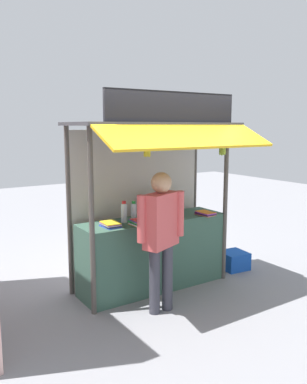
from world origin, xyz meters
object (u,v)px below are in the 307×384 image
object	(u,v)px
water_bottle_front_left	(149,207)
magazine_stack_far_right	(139,222)
magazine_stack_center	(205,213)
magazine_stack_back_left	(170,214)
water_bottle_right	(134,212)
vendor_person	(161,229)
banana_bunch_inner_left	(222,150)
banana_bunch_rightmost	(147,149)
plastic_crate	(233,260)
water_bottle_rear_center	(124,212)
water_bottle_mid_left	(157,205)
water_bottle_mid_right	(166,203)
magazine_stack_front_right	(110,224)

from	to	relation	value
water_bottle_front_left	magazine_stack_far_right	distance (m)	0.54
magazine_stack_center	magazine_stack_far_right	bearing A→B (deg)	179.39
magazine_stack_center	magazine_stack_far_right	distance (m)	1.04
magazine_stack_back_left	water_bottle_right	bearing A→B (deg)	173.64
magazine_stack_center	vendor_person	distance (m)	1.11
banana_bunch_inner_left	water_bottle_right	bearing A→B (deg)	159.83
banana_bunch_rightmost	vendor_person	world-z (taller)	banana_bunch_rightmost
water_bottle_right	magazine_stack_center	bearing A→B (deg)	-13.88
water_bottle_right	plastic_crate	distance (m)	1.91
banana_bunch_inner_left	plastic_crate	distance (m)	1.81
water_bottle_rear_center	water_bottle_right	bearing A→B (deg)	-0.72
magazine_stack_far_right	banana_bunch_rightmost	xyz separation A→B (m)	(0.01, -0.18, 0.89)
magazine_stack_back_left	plastic_crate	world-z (taller)	magazine_stack_back_left
water_bottle_rear_center	plastic_crate	distance (m)	2.03
water_bottle_front_left	water_bottle_mid_left	world-z (taller)	water_bottle_mid_left
magazine_stack_back_left	plastic_crate	size ratio (longest dim) A/B	0.67
water_bottle_mid_right	magazine_stack_center	xyz separation A→B (m)	(0.37, -0.40, -0.12)
water_bottle_mid_right	water_bottle_rear_center	xyz separation A→B (m)	(-0.75, -0.15, -0.01)
banana_bunch_inner_left	plastic_crate	size ratio (longest dim) A/B	0.79
water_bottle_front_left	magazine_stack_far_right	xyz separation A→B (m)	(-0.38, -0.37, -0.09)
magazine_stack_back_left	banana_bunch_rightmost	size ratio (longest dim) A/B	0.93
water_bottle_front_left	vendor_person	world-z (taller)	vendor_person
water_bottle_mid_right	plastic_crate	bearing A→B (deg)	-13.99
water_bottle_rear_center	banana_bunch_inner_left	xyz separation A→B (m)	(1.24, -0.41, 0.76)
water_bottle_front_left	vendor_person	distance (m)	0.89
magazine_stack_center	water_bottle_mid_left	bearing A→B (deg)	150.12
magazine_stack_center	magazine_stack_back_left	bearing A→B (deg)	157.97
banana_bunch_inner_left	banana_bunch_rightmost	bearing A→B (deg)	-179.97
banana_bunch_inner_left	vendor_person	size ratio (longest dim) A/B	0.18
water_bottle_rear_center	water_bottle_mid_left	bearing A→B (deg)	8.92
banana_bunch_inner_left	magazine_stack_back_left	bearing A→B (deg)	149.03
banana_bunch_rightmost	water_bottle_rear_center	bearing A→B (deg)	101.81
water_bottle_front_left	plastic_crate	bearing A→B (deg)	-10.55
water_bottle_mid_left	banana_bunch_rightmost	size ratio (longest dim) A/B	1.19
magazine_stack_far_right	banana_bunch_rightmost	size ratio (longest dim) A/B	0.93
water_bottle_front_left	water_bottle_mid_left	distance (m)	0.11
water_bottle_right	magazine_stack_far_right	xyz separation A→B (m)	(-0.06, -0.23, -0.08)
water_bottle_rear_center	plastic_crate	xyz separation A→B (m)	(1.80, -0.11, -0.93)
water_bottle_rear_center	banana_bunch_inner_left	size ratio (longest dim) A/B	0.92
water_bottle_mid_right	water_bottle_front_left	distance (m)	0.29
water_bottle_mid_left	magazine_stack_back_left	size ratio (longest dim) A/B	1.28
water_bottle_right	banana_bunch_inner_left	bearing A→B (deg)	-20.17
water_bottle_mid_right	water_bottle_front_left	bearing A→B (deg)	-177.71
magazine_stack_front_right	vendor_person	size ratio (longest dim) A/B	0.17
water_bottle_mid_left	magazine_stack_front_right	distance (m)	0.82
magazine_stack_center	vendor_person	bearing A→B (deg)	-157.09
magazine_stack_center	magazine_stack_back_left	world-z (taller)	magazine_stack_back_left
banana_bunch_inner_left	banana_bunch_rightmost	distance (m)	1.16
water_bottle_front_left	water_bottle_mid_left	xyz separation A→B (m)	(0.09, -0.05, 0.02)
water_bottle_rear_center	vendor_person	size ratio (longest dim) A/B	0.17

